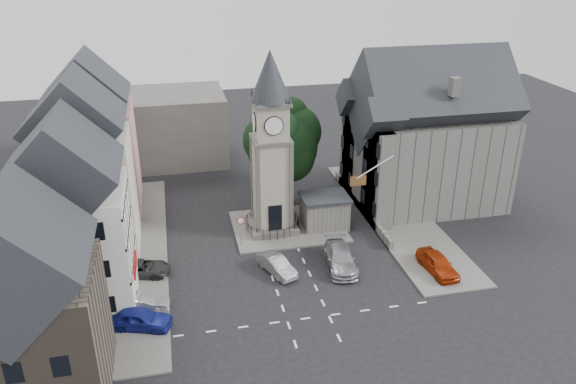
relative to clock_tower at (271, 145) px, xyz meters
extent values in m
plane|color=black|center=(0.00, -7.99, -8.12)|extent=(120.00, 120.00, 0.00)
cube|color=#595651|center=(-12.50, -1.99, -8.05)|extent=(6.00, 30.00, 0.14)
cube|color=#595651|center=(12.00, 0.01, -8.05)|extent=(6.00, 26.00, 0.14)
cube|color=#595651|center=(1.50, 0.01, -8.04)|extent=(10.00, 8.00, 0.16)
cube|color=silver|center=(0.00, -13.49, -8.12)|extent=(20.00, 8.00, 0.01)
cube|color=#4C4944|center=(0.00, 0.01, -7.77)|extent=(4.20, 4.20, 0.70)
torus|color=black|center=(0.00, 0.01, -7.04)|extent=(4.86, 4.86, 0.06)
cube|color=gray|center=(0.00, 0.01, -3.42)|extent=(3.00, 3.00, 8.00)
cube|color=black|center=(0.00, -1.44, -6.22)|extent=(1.20, 0.25, 2.40)
cube|color=#4C4944|center=(0.00, 0.01, 0.58)|extent=(3.30, 3.30, 0.25)
cube|color=gray|center=(0.00, 0.01, 2.18)|extent=(2.70, 2.70, 3.20)
cylinder|color=white|center=(0.00, -1.39, 2.18)|extent=(1.50, 0.12, 1.50)
cube|color=#4C4944|center=(0.00, 0.01, 3.78)|extent=(3.10, 3.10, 0.30)
cone|color=black|center=(0.00, 0.01, 6.03)|extent=(3.40, 3.40, 4.20)
cube|color=#615F5A|center=(4.80, -0.49, -6.72)|extent=(4.00, 3.00, 2.80)
cube|color=black|center=(4.80, -0.49, -5.17)|extent=(4.30, 3.30, 0.25)
cylinder|color=black|center=(2.00, 5.01, -5.92)|extent=(0.70, 0.70, 4.40)
cylinder|color=black|center=(-3.20, -2.49, -6.87)|extent=(0.10, 0.10, 2.50)
cone|color=#A50C0C|center=(-3.20, -2.59, -5.62)|extent=(0.70, 0.06, 0.70)
cone|color=white|center=(-3.20, -2.61, -5.62)|extent=(0.54, 0.04, 0.54)
cube|color=tan|center=(-15.50, 8.01, -3.12)|extent=(7.50, 7.00, 10.00)
cube|color=#F2E0CB|center=(-15.50, 0.01, -3.12)|extent=(7.50, 7.00, 10.00)
cube|color=silver|center=(-15.50, -7.99, -3.62)|extent=(7.50, 7.00, 9.00)
cube|color=#463C35|center=(-17.00, -16.99, -4.12)|extent=(8.00, 7.00, 8.00)
cube|color=#4C4944|center=(-12.00, 20.01, -4.12)|extent=(20.00, 10.00, 8.00)
cube|color=#615F5A|center=(16.00, 3.01, -3.62)|extent=(14.00, 10.00, 9.00)
cube|color=#615F5A|center=(9.80, -0.49, -3.62)|extent=(1.60, 4.40, 9.00)
cube|color=#615F5A|center=(9.80, 6.51, -3.62)|extent=(1.60, 4.40, 9.00)
cube|color=#615F5A|center=(9.20, 2.01, -7.67)|extent=(0.40, 16.00, 0.90)
cylinder|color=white|center=(8.00, -3.99, -1.12)|extent=(3.17, 0.10, 1.89)
plane|color=#B21414|center=(6.60, -3.99, -2.22)|extent=(1.40, 0.00, 1.40)
imported|color=navy|center=(-11.50, -12.06, -7.37)|extent=(4.75, 3.02, 1.51)
imported|color=#95999C|center=(-11.50, -10.18, -7.45)|extent=(4.13, 1.64, 1.34)
imported|color=#292A2C|center=(-11.50, -5.36, -7.49)|extent=(4.88, 3.04, 1.26)
imported|color=gray|center=(-1.00, -7.23, -7.45)|extent=(2.85, 4.27, 1.33)
imported|color=#95979C|center=(4.18, -7.49, -7.34)|extent=(2.75, 5.58, 1.56)
imported|color=#9B2808|center=(11.50, -9.89, -7.35)|extent=(2.21, 4.67, 1.54)
imported|color=#A7958A|center=(10.30, 1.00, -7.36)|extent=(0.58, 0.40, 1.53)
camera|label=1|loc=(-8.19, -44.56, 16.36)|focal=35.00mm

